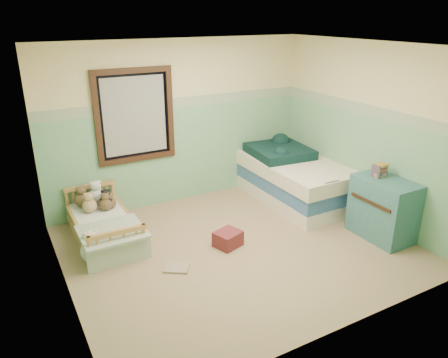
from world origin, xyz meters
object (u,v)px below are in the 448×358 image
dresser (383,209)px  floor_book (177,268)px  twin_bed_frame (291,192)px  plush_floor_cream (92,251)px  red_pillow (228,239)px  toddler_bed_frame (105,233)px  plush_floor_tan (109,246)px

dresser → floor_book: dresser is taller
twin_bed_frame → dresser: (0.28, -1.61, 0.30)m
plush_floor_cream → red_pillow: (1.63, -0.47, -0.04)m
plush_floor_cream → red_pillow: bearing=-16.2°
red_pillow → twin_bed_frame: bearing=26.8°
toddler_bed_frame → twin_bed_frame: size_ratio=0.69×
twin_bed_frame → floor_book: 2.65m
plush_floor_cream → floor_book: plush_floor_cream is taller
twin_bed_frame → red_pillow: twin_bed_frame is taller
plush_floor_cream → red_pillow: 1.69m
toddler_bed_frame → twin_bed_frame: bearing=-2.3°
toddler_bed_frame → dresser: size_ratio=1.75×
plush_floor_tan → floor_book: plush_floor_tan is taller
toddler_bed_frame → dresser: (3.29, -1.73, 0.32)m
toddler_bed_frame → dresser: 3.73m
plush_floor_cream → dresser: bearing=-19.3°
plush_floor_tan → twin_bed_frame: size_ratio=0.11×
twin_bed_frame → plush_floor_tan: bearing=-174.5°
plush_floor_cream → toddler_bed_frame: bearing=60.7°
twin_bed_frame → floor_book: twin_bed_frame is taller
toddler_bed_frame → red_pillow: size_ratio=4.47×
dresser → floor_book: 2.83m
plush_floor_cream → red_pillow: size_ratio=0.87×
red_pillow → floor_book: bearing=-167.5°
twin_bed_frame → red_pillow: size_ratio=6.46×
plush_floor_cream → floor_book: (0.83, -0.65, -0.13)m
plush_floor_tan → twin_bed_frame: 3.07m
plush_floor_cream → twin_bed_frame: (3.28, 0.36, -0.03)m
plush_floor_cream → plush_floor_tan: bearing=16.7°
toddler_bed_frame → dresser: dresser is taller
plush_floor_tan → dresser: dresser is taller
dresser → toddler_bed_frame: bearing=152.3°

